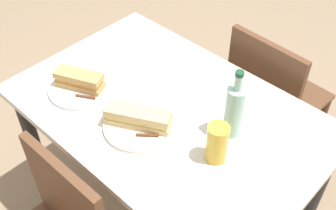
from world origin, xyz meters
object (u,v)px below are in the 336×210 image
(knife_near, at_px, (136,135))
(plate_far, at_px, (81,88))
(knife_far, at_px, (76,95))
(beer_glass, at_px, (217,143))
(chair_near, at_px, (270,98))
(plate_near, at_px, (139,125))
(water_bottle, at_px, (234,110))
(dining_table, at_px, (168,130))
(baguette_sandwich_far, at_px, (79,80))
(baguette_sandwich_near, at_px, (138,117))

(knife_near, relative_size, plate_far, 0.56)
(plate_far, bearing_deg, knife_near, 175.38)
(knife_far, distance_m, beer_glass, 0.60)
(plate_far, bearing_deg, chair_near, -121.30)
(plate_near, bearing_deg, water_bottle, -141.08)
(dining_table, height_order, beer_glass, beer_glass)
(knife_far, bearing_deg, beer_glass, -166.12)
(beer_glass, bearing_deg, baguette_sandwich_far, 8.87)
(baguette_sandwich_near, distance_m, baguette_sandwich_far, 0.32)
(knife_near, height_order, knife_far, same)
(plate_near, distance_m, knife_far, 0.29)
(plate_near, relative_size, baguette_sandwich_near, 1.06)
(chair_near, bearing_deg, knife_far, 62.10)
(chair_near, height_order, baguette_sandwich_near, chair_near)
(dining_table, xyz_separation_m, plate_far, (0.33, 0.16, 0.13))
(chair_near, distance_m, knife_far, 0.94)
(dining_table, bearing_deg, baguette_sandwich_near, 84.95)
(dining_table, xyz_separation_m, water_bottle, (-0.25, -0.07, 0.23))
(plate_near, height_order, knife_near, knife_near)
(baguette_sandwich_far, bearing_deg, dining_table, -154.52)
(baguette_sandwich_near, distance_m, beer_glass, 0.31)
(baguette_sandwich_near, xyz_separation_m, knife_far, (0.29, 0.06, -0.03))
(knife_far, xyz_separation_m, water_bottle, (-0.55, -0.27, 0.09))
(knife_near, bearing_deg, plate_far, -4.62)
(beer_glass, bearing_deg, knife_near, 25.74)
(baguette_sandwich_near, bearing_deg, beer_glass, -164.72)
(water_bottle, xyz_separation_m, beer_glass, (-0.03, 0.13, -0.04))
(plate_near, bearing_deg, baguette_sandwich_near, 75.96)
(plate_near, distance_m, baguette_sandwich_far, 0.32)
(dining_table, relative_size, knife_far, 7.44)
(plate_near, bearing_deg, beer_glass, -164.72)
(plate_near, distance_m, beer_glass, 0.31)
(dining_table, distance_m, baguette_sandwich_far, 0.40)
(chair_near, distance_m, water_bottle, 0.65)
(knife_far, bearing_deg, knife_near, -176.65)
(chair_near, distance_m, baguette_sandwich_far, 0.93)
(baguette_sandwich_near, bearing_deg, dining_table, -95.05)
(beer_glass, bearing_deg, plate_near, 15.28)
(dining_table, bearing_deg, plate_near, 84.95)
(chair_near, relative_size, knife_far, 5.42)
(plate_near, distance_m, baguette_sandwich_near, 0.04)
(knife_near, xyz_separation_m, water_bottle, (-0.22, -0.25, 0.09))
(plate_near, bearing_deg, knife_far, 12.43)
(knife_near, xyz_separation_m, knife_far, (0.32, 0.02, 0.00))
(baguette_sandwich_far, xyz_separation_m, beer_glass, (-0.61, -0.10, 0.03))
(knife_near, height_order, water_bottle, water_bottle)
(plate_near, relative_size, plate_far, 1.00)
(knife_near, bearing_deg, baguette_sandwich_far, -4.62)
(plate_near, height_order, plate_far, same)
(water_bottle, bearing_deg, plate_far, 21.29)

